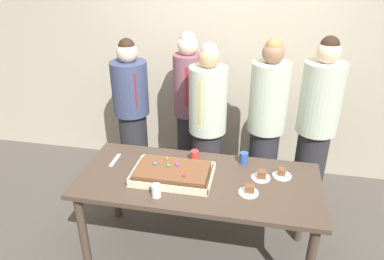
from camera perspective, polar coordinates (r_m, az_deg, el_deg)
name	(u,v)px	position (r m, az deg, el deg)	size (l,w,h in m)	color
ground_plane	(198,252)	(3.40, 0.89, -18.62)	(12.00, 12.00, 0.00)	#4C4742
interior_back_panel	(225,42)	(4.08, 5.25, 13.58)	(8.00, 0.12, 3.00)	#B2A893
party_table	(198,188)	(2.95, 0.98, -9.14)	(1.92, 0.83, 0.78)	#47382D
sheet_cake	(173,173)	(2.89, -3.05, -6.80)	(0.63, 0.40, 0.11)	beige
plated_slice_near_left	(261,176)	(2.94, 10.84, -7.09)	(0.15, 0.15, 0.07)	white
plated_slice_near_right	(282,174)	(3.01, 13.96, -6.71)	(0.15, 0.15, 0.07)	white
plated_slice_far_left	(249,191)	(2.76, 8.96, -9.44)	(0.15, 0.15, 0.06)	white
drink_cup_nearest	(156,191)	(2.69, -5.66, -9.48)	(0.07, 0.07, 0.10)	white
drink_cup_middle	(195,156)	(3.10, 0.43, -4.10)	(0.07, 0.07, 0.10)	red
drink_cup_far_end	(244,158)	(3.10, 8.16, -4.37)	(0.07, 0.07, 0.10)	#2D5199
cake_server_utensil	(115,160)	(3.19, -12.02, -4.66)	(0.03, 0.20, 0.01)	silver
person_serving_front	(266,127)	(3.50, 11.53, 0.45)	(0.35, 0.35, 1.74)	#28282D
person_green_shirt_behind	(132,114)	(3.89, -9.41, 2.45)	(0.37, 0.37, 1.65)	#28282D
person_striped_tie_right	(188,108)	(3.85, -0.61, 3.43)	(0.30, 0.30, 1.70)	#28282D
person_far_right_suit	(207,128)	(3.48, 2.44, 0.33)	(0.36, 0.36, 1.69)	#28282D
person_left_edge_reaching	(315,130)	(3.53, 18.85, 0.04)	(0.37, 0.37, 1.78)	#28282D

